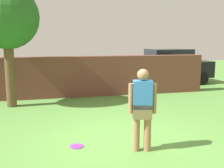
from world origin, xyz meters
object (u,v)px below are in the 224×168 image
at_px(tree, 7,18).
at_px(car, 168,66).
at_px(frisbee_purple, 77,146).
at_px(person, 142,106).

height_order(tree, car, tree).
relative_size(tree, frisbee_purple, 14.34).
bearing_deg(frisbee_purple, car, 52.97).
relative_size(person, car, 0.38).
xyz_separation_m(person, frisbee_purple, (-1.23, 0.48, -0.89)).
relative_size(tree, person, 2.39).
bearing_deg(car, tree, -158.38).
height_order(tree, person, tree).
bearing_deg(person, car, -105.04).
relative_size(person, frisbee_purple, 6.00).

